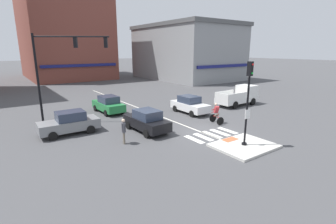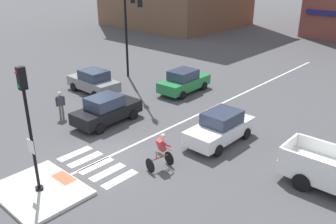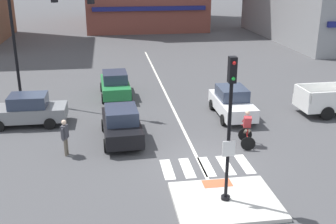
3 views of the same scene
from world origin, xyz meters
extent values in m
plane|color=#474749|center=(0.00, 0.00, 0.00)|extent=(300.00, 300.00, 0.00)
cube|color=beige|center=(0.00, -3.37, 0.07)|extent=(3.68, 2.95, 0.15)
cube|color=#DB5B38|center=(0.00, -2.24, 0.15)|extent=(1.10, 0.60, 0.01)
cylinder|color=black|center=(0.00, -3.37, 0.21)|extent=(0.32, 0.32, 0.12)
cylinder|color=black|center=(0.00, -3.37, 2.35)|extent=(0.12, 0.12, 4.15)
cube|color=white|center=(0.00, -3.44, 2.14)|extent=(0.44, 0.03, 0.56)
cube|color=black|center=(0.00, -3.37, 4.84)|extent=(0.24, 0.28, 0.84)
sphere|color=red|center=(0.00, -3.53, 5.09)|extent=(0.12, 0.12, 0.12)
sphere|color=green|center=(0.00, -3.53, 4.59)|extent=(0.12, 0.12, 0.12)
cube|color=silver|center=(-1.66, -0.54, 0.00)|extent=(0.44, 1.80, 0.01)
cube|color=silver|center=(-0.83, -0.54, 0.00)|extent=(0.44, 1.80, 0.01)
cube|color=silver|center=(0.00, -0.54, 0.00)|extent=(0.44, 1.80, 0.01)
cube|color=silver|center=(0.83, -0.54, 0.00)|extent=(0.44, 1.80, 0.01)
cube|color=silver|center=(1.66, -0.54, 0.00)|extent=(0.44, 1.80, 0.01)
cube|color=silver|center=(-0.21, 10.00, 0.00)|extent=(0.14, 28.00, 0.01)
cylinder|color=black|center=(-9.32, 9.81, 3.58)|extent=(0.18, 0.18, 7.16)
cube|color=navy|center=(1.40, 34.67, 3.10)|extent=(13.64, 0.30, 0.50)
cube|color=slate|center=(-8.24, 5.58, 0.65)|extent=(4.12, 1.76, 0.70)
cube|color=#2D384C|center=(-8.09, 5.58, 1.32)|extent=(1.92, 1.51, 0.64)
cylinder|color=black|center=(-9.49, 6.43, 0.30)|extent=(0.60, 0.19, 0.60)
cylinder|color=black|center=(-6.98, 4.73, 0.30)|extent=(0.60, 0.19, 0.60)
cylinder|color=black|center=(-6.95, 6.40, 0.30)|extent=(0.60, 0.19, 0.60)
cube|color=#237A3D|center=(-3.49, 9.93, 0.65)|extent=(1.85, 4.16, 0.70)
cube|color=#2D384C|center=(-3.49, 9.78, 1.32)|extent=(1.55, 1.95, 0.64)
cylinder|color=black|center=(-4.37, 11.17, 0.30)|extent=(0.20, 0.61, 0.60)
cylinder|color=black|center=(-2.71, 11.24, 0.30)|extent=(0.20, 0.61, 0.60)
cylinder|color=black|center=(-4.28, 8.63, 0.30)|extent=(0.20, 0.61, 0.60)
cylinder|color=black|center=(-2.61, 8.69, 0.30)|extent=(0.20, 0.61, 0.60)
cube|color=white|center=(2.81, 5.22, 0.65)|extent=(1.73, 4.11, 0.70)
cube|color=#2D384C|center=(2.82, 5.37, 1.32)|extent=(1.49, 1.91, 0.64)
cylinder|color=black|center=(3.64, 3.94, 0.30)|extent=(0.18, 0.60, 0.60)
cylinder|color=black|center=(1.97, 3.95, 0.30)|extent=(0.18, 0.60, 0.60)
cylinder|color=black|center=(3.66, 6.48, 0.30)|extent=(0.18, 0.60, 0.60)
cylinder|color=black|center=(1.99, 6.49, 0.30)|extent=(0.18, 0.60, 0.60)
cube|color=black|center=(-3.38, 2.90, 0.65)|extent=(1.87, 4.17, 0.70)
cube|color=#2D384C|center=(-3.37, 2.75, 1.32)|extent=(1.56, 1.96, 0.64)
cylinder|color=black|center=(-4.27, 4.13, 0.30)|extent=(0.21, 0.61, 0.60)
cylinder|color=black|center=(-2.60, 4.20, 0.30)|extent=(0.21, 0.61, 0.60)
cylinder|color=black|center=(-4.16, 1.59, 0.30)|extent=(0.21, 0.61, 0.60)
cylinder|color=black|center=(-2.49, 1.66, 0.30)|extent=(0.21, 0.61, 0.60)
cube|color=white|center=(8.12, 5.72, 1.28)|extent=(2.81, 0.17, 0.60)
cube|color=white|center=(8.15, 3.94, 1.28)|extent=(2.81, 0.17, 0.60)
cube|color=white|center=(6.66, 4.80, 1.28)|extent=(0.13, 1.80, 0.60)
cylinder|color=black|center=(7.74, 5.73, 0.38)|extent=(0.76, 0.25, 0.76)
cylinder|color=black|center=(7.77, 3.91, 0.38)|extent=(0.76, 0.25, 0.76)
cylinder|color=black|center=(2.43, 1.77, 0.33)|extent=(0.66, 0.17, 0.66)
cylinder|color=black|center=(2.23, 0.74, 0.33)|extent=(0.66, 0.17, 0.66)
cylinder|color=#B21E1E|center=(2.33, 1.26, 0.55)|extent=(0.22, 0.89, 0.05)
cylinder|color=#B21E1E|center=(2.29, 1.08, 0.73)|extent=(0.04, 0.04, 0.30)
cylinder|color=#B21E1E|center=(2.42, 1.72, 0.85)|extent=(0.44, 0.12, 0.04)
cylinder|color=#6B6051|center=(2.25, 1.25, 0.73)|extent=(0.19, 0.41, 0.33)
cylinder|color=#6B6051|center=(2.40, 1.22, 0.73)|extent=(0.19, 0.41, 0.33)
cube|color=#B73338|center=(2.34, 1.34, 1.16)|extent=(0.41, 0.44, 0.60)
sphere|color=beige|center=(2.37, 1.45, 1.57)|extent=(0.22, 0.22, 0.22)
cylinder|color=#B73338|center=(2.22, 1.54, 1.16)|extent=(0.17, 0.46, 0.31)
cylinder|color=#B73338|center=(2.54, 1.48, 1.16)|extent=(0.17, 0.46, 0.31)
cylinder|color=#6B6051|center=(-5.91, 1.38, 0.41)|extent=(0.12, 0.12, 0.82)
cylinder|color=#6B6051|center=(-5.87, 1.54, 0.41)|extent=(0.12, 0.12, 0.82)
cube|color=#3F3F47|center=(-5.89, 1.46, 1.12)|extent=(0.32, 0.41, 0.60)
cylinder|color=#3F3F47|center=(-5.96, 1.24, 1.07)|extent=(0.09, 0.09, 0.56)
cylinder|color=#3F3F47|center=(-5.82, 1.68, 1.07)|extent=(0.09, 0.09, 0.56)
sphere|color=beige|center=(-5.89, 1.46, 1.56)|extent=(0.22, 0.22, 0.22)
camera|label=1|loc=(-12.30, -12.53, 5.92)|focal=26.61mm
camera|label=2|loc=(12.21, -9.07, 8.74)|focal=39.04mm
camera|label=3|loc=(-3.88, -15.62, 7.94)|focal=44.02mm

